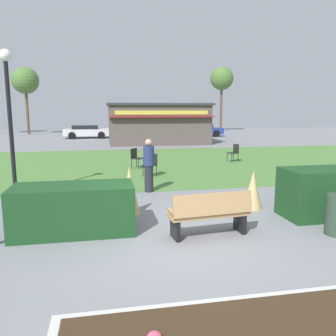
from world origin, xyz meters
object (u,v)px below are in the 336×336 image
Objects in this scene: parked_car_center_slot at (144,131)px; park_bench at (210,214)px; person_strolling at (149,165)px; parked_car_west_slot at (87,131)px; cafe_chair_east at (136,156)px; tree_right_bg at (25,81)px; cafe_chair_center at (234,151)px; parked_car_east_slot at (200,130)px; food_kiosk at (158,123)px; lamppost_mid at (9,106)px; cafe_chair_west at (151,163)px; tree_center_bg at (222,79)px.

park_bench is at bearing -93.76° from parked_car_center_slot.
parked_car_west_slot is (-2.90, 22.09, -0.22)m from person_strolling.
tree_right_bg is (-9.32, 23.93, 5.09)m from cafe_chair_east.
parked_car_east_slot is (3.01, 16.52, 0.12)m from cafe_chair_center.
parked_car_center_slot is (-0.41, 6.21, -0.91)m from food_kiosk.
parked_car_west_slot is 5.34m from parked_car_center_slot.
parked_car_east_slot is at bearing 60.90° from lamppost_mid.
park_bench is 1.96× the size of cafe_chair_center.
person_strolling is 0.40× the size of parked_car_west_slot.
parked_car_west_slot is at bearing 179.99° from parked_car_east_slot.
parked_car_east_slot is at bearing 65.24° from cafe_chair_east.
lamppost_mid is 0.55× the size of food_kiosk.
person_strolling is 22.23m from parked_car_center_slot.
cafe_chair_west is 2.61m from person_strolling.
tree_center_bg is at bearing 26.35° from parked_car_west_slot.
tree_right_bg is 0.91× the size of tree_center_bg.
parked_car_east_slot reaches higher than cafe_chair_east.
cafe_chair_center is at bearing 65.70° from park_bench.
cafe_chair_east is 0.21× the size of parked_car_east_slot.
lamppost_mid is at bearing -119.84° from tree_center_bg.
tree_right_bg is at bearing 110.59° from cafe_chair_west.
tree_right_bg is (-17.40, 6.41, 4.97)m from parked_car_east_slot.
cafe_chair_east is 17.70m from parked_car_center_slot.
park_bench is at bearing 102.11° from person_strolling.
tree_right_bg is at bearing 107.07° from park_bench.
tree_right_bg is (-12.14, 12.61, 4.06)m from food_kiosk.
tree_right_bg reaches higher than parked_car_center_slot.
parked_car_east_slot is 19.20m from tree_right_bg.
cafe_chair_east is 0.13× the size of tree_right_bg.
parked_car_east_slot is (12.17, 21.87, -2.06)m from lamppost_mid.
tree_right_bg reaches higher than food_kiosk.
person_strolling is (-0.02, -4.56, 0.33)m from cafe_chair_east.
park_bench is 0.22× the size of tree_center_bg.
park_bench reaches higher than cafe_chair_west.
tree_center_bg is (12.97, 25.40, 5.78)m from cafe_chair_east.
tree_center_bg is (12.27, 34.08, 5.83)m from park_bench.
parked_car_east_slot is at bearing 49.71° from food_kiosk.
cafe_chair_center is 18.35m from parked_car_west_slot.
person_strolling reaches higher than cafe_chair_west.
food_kiosk is 1.00× the size of tree_center_bg.
cafe_chair_east is (-2.82, -11.32, -1.03)m from food_kiosk.
cafe_chair_west is (-2.40, -13.33, -1.03)m from food_kiosk.
parked_car_west_slot reaches higher than cafe_chair_west.
parked_car_east_slot is (11.01, -0.00, 0.00)m from parked_car_west_slot.
lamppost_mid is 1.02× the size of parked_car_west_slot.
cafe_chair_east is 26.18m from tree_right_bg.
parked_car_east_slot is 0.55× the size of tree_center_bg.
tree_center_bg reaches higher than food_kiosk.
cafe_chair_center is at bearing 30.28° from lamppost_mid.
tree_center_bg reaches higher than park_bench.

